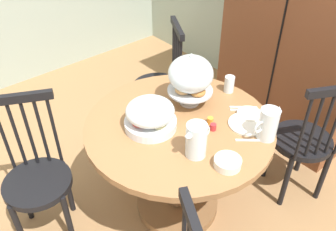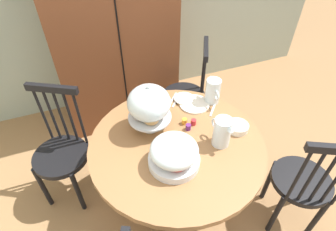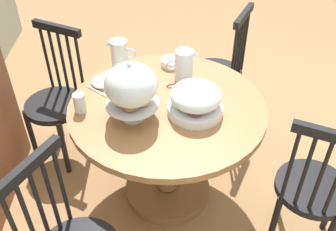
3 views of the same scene
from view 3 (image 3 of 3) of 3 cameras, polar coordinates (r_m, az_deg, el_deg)
name	(u,v)px [view 3 (image 3 of 3)]	position (r m, az deg, el deg)	size (l,w,h in m)	color
ground_plane	(194,180)	(2.73, 3.90, -9.60)	(10.00, 10.00, 0.00)	#997047
dining_table	(167,135)	(2.29, -0.09, -2.97)	(1.11, 1.11, 0.74)	olive
windsor_chair_near_window	(312,191)	(2.20, 20.62, -10.44)	(0.45, 0.45, 0.97)	black
windsor_chair_by_cabinet	(219,74)	(2.96, 7.52, 6.14)	(0.45, 0.45, 0.97)	black
windsor_chair_facing_door	(57,103)	(2.74, -16.17, 1.81)	(0.45, 0.45, 0.97)	black
pastry_stand_with_dome	(131,87)	(1.94, -5.51, 4.20)	(0.28, 0.28, 0.34)	silver
fruit_platter_covered	(196,100)	(2.04, 4.11, 2.30)	(0.30, 0.30, 0.18)	silver
orange_juice_pitcher	(184,67)	(2.31, 2.35, 7.24)	(0.11, 0.19, 0.19)	silver
milk_pitcher	(120,56)	(2.44, -7.19, 8.81)	(0.11, 0.19, 0.19)	silver
china_plate_large	(118,78)	(2.37, -7.46, 5.49)	(0.22, 0.22, 0.01)	white
china_plate_small	(104,81)	(2.33, -9.43, 5.01)	(0.15, 0.15, 0.01)	white
cereal_bowl	(172,62)	(2.48, 0.58, 7.92)	(0.14, 0.14, 0.04)	white
drinking_glass	(80,103)	(2.12, -12.98, 1.82)	(0.06, 0.06, 0.11)	silver
jam_jar_strawberry	(148,85)	(2.27, -2.99, 4.57)	(0.04, 0.04, 0.04)	#B7282D
jam_jar_apricot	(143,90)	(2.23, -3.78, 3.79)	(0.04, 0.04, 0.04)	orange
jam_jar_grape	(153,90)	(2.22, -2.22, 3.83)	(0.04, 0.04, 0.04)	#5B2366
table_knife	(101,89)	(2.30, -9.96, 3.93)	(0.17, 0.01, 0.01)	silver
dinner_fork	(97,91)	(2.28, -10.52, 3.59)	(0.17, 0.01, 0.01)	silver
soup_spoon	(134,69)	(2.45, -5.10, 6.84)	(0.17, 0.01, 0.01)	silver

